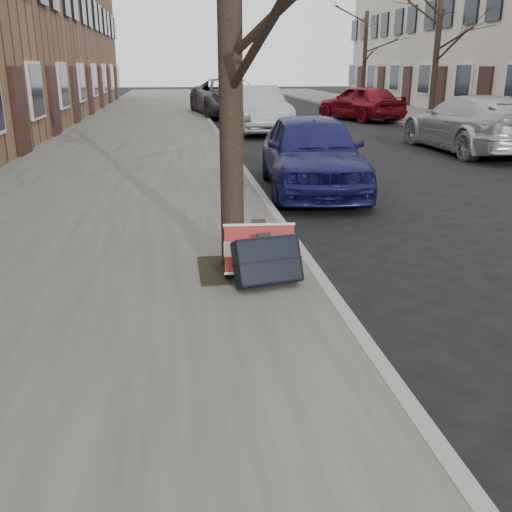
{
  "coord_description": "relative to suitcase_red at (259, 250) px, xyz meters",
  "views": [
    {
      "loc": [
        -2.61,
        -4.25,
        2.09
      ],
      "look_at": [
        -1.9,
        0.8,
        0.39
      ],
      "focal_mm": 40.0,
      "sensor_mm": 36.0,
      "label": 1
    }
  ],
  "objects": [
    {
      "name": "suitcase_navy",
      "position": [
        0.03,
        -0.28,
        -0.01
      ],
      "size": [
        0.69,
        0.49,
        0.5
      ],
      "primitive_type": "cube",
      "rotation": [
        -0.42,
        0.0,
        0.2
      ],
      "color": "black",
      "rests_on": "near_sidewalk"
    },
    {
      "name": "car_far_front",
      "position": [
        6.71,
        8.6,
        0.33
      ],
      "size": [
        2.05,
        4.95,
        1.43
      ],
      "primitive_type": "imported",
      "rotation": [
        0.0,
        0.0,
        3.15
      ],
      "color": "#B0B4B8",
      "rests_on": "ground"
    },
    {
      "name": "near_sidewalk",
      "position": [
        -1.86,
        14.0,
        -0.32
      ],
      "size": [
        5.0,
        70.0,
        0.12
      ],
      "primitive_type": "cube",
      "color": "slate",
      "rests_on": "ground"
    },
    {
      "name": "car_near_mid",
      "position": [
        1.87,
        13.88,
        0.36
      ],
      "size": [
        1.96,
        4.65,
        1.49
      ],
      "primitive_type": "imported",
      "rotation": [
        0.0,
        0.0,
        0.09
      ],
      "color": "#9EA1A6",
      "rests_on": "ground"
    },
    {
      "name": "far_sidewalk",
      "position": [
        9.64,
        14.0,
        -0.32
      ],
      "size": [
        4.0,
        70.0,
        0.12
      ],
      "primitive_type": "cube",
      "color": "slate",
      "rests_on": "ground"
    },
    {
      "name": "car_near_back",
      "position": [
        1.62,
        20.37,
        0.42
      ],
      "size": [
        3.36,
        6.07,
        1.61
      ],
      "primitive_type": "imported",
      "rotation": [
        0.0,
        0.0,
        0.12
      ],
      "color": "#3B3B40",
      "rests_on": "ground"
    },
    {
      "name": "dirt_patch",
      "position": [
        -0.16,
        0.2,
        -0.25
      ],
      "size": [
        0.85,
        0.85,
        0.02
      ],
      "primitive_type": "cube",
      "color": "black",
      "rests_on": "near_sidewalk"
    },
    {
      "name": "tree_far_b",
      "position": [
        9.04,
        16.16,
        2.08
      ],
      "size": [
        0.22,
        0.22,
        4.69
      ],
      "primitive_type": "cylinder",
      "color": "black",
      "rests_on": "far_sidewalk"
    },
    {
      "name": "car_near_front",
      "position": [
        1.57,
        4.45,
        0.29
      ],
      "size": [
        1.93,
        4.08,
        1.35
      ],
      "primitive_type": "imported",
      "rotation": [
        0.0,
        0.0,
        -0.09
      ],
      "color": "#161751",
      "rests_on": "ground"
    },
    {
      "name": "suitcase_red",
      "position": [
        0.0,
        0.0,
        0.0
      ],
      "size": [
        0.7,
        0.41,
        0.52
      ],
      "primitive_type": "cube",
      "rotation": [
        -0.42,
        0.0,
        -0.06
      ],
      "color": "maroon",
      "rests_on": "near_sidewalk"
    },
    {
      "name": "car_far_back",
      "position": [
        6.73,
        17.75,
        0.33
      ],
      "size": [
        2.99,
        4.47,
        1.41
      ],
      "primitive_type": "imported",
      "rotation": [
        0.0,
        0.0,
        3.49
      ],
      "color": "maroon",
      "rests_on": "ground"
    },
    {
      "name": "ground",
      "position": [
        1.84,
        -1.0,
        -0.38
      ],
      "size": [
        120.0,
        120.0,
        0.0
      ],
      "primitive_type": "plane",
      "color": "black",
      "rests_on": "ground"
    },
    {
      "name": "tree_far_c",
      "position": [
        9.04,
        24.58,
        2.05
      ],
      "size": [
        0.2,
        0.2,
        4.62
      ],
      "primitive_type": "cylinder",
      "color": "black",
      "rests_on": "far_sidewalk"
    }
  ]
}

